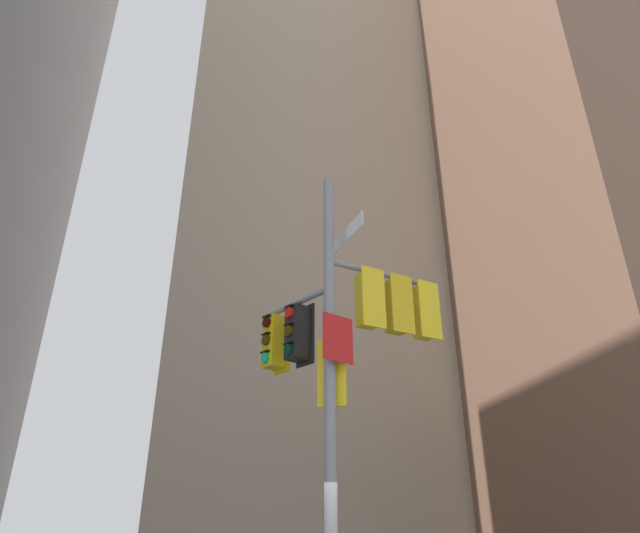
{
  "coord_description": "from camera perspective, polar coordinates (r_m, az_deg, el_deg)",
  "views": [
    {
      "loc": [
        -1.6,
        -8.83,
        1.77
      ],
      "look_at": [
        -0.14,
        0.12,
        6.17
      ],
      "focal_mm": 31.33,
      "sensor_mm": 36.0,
      "label": 1
    }
  ],
  "objects": [
    {
      "name": "building_tower_right",
      "position": [
        29.54,
        27.18,
        13.16
      ],
      "size": [
        13.54,
        13.54,
        37.97
      ],
      "primitive_type": "cube",
      "color": "brown",
      "rests_on": "ground"
    },
    {
      "name": "signal_pole_assembly",
      "position": [
        9.96,
        2.54,
        -7.77
      ],
      "size": [
        3.34,
        2.23,
        7.94
      ],
      "color": "gray",
      "rests_on": "ground"
    },
    {
      "name": "building_mid_block",
      "position": [
        35.37,
        0.09,
        7.06
      ],
      "size": [
        15.13,
        15.13,
        41.99
      ],
      "primitive_type": "cube",
      "color": "tan",
      "rests_on": "ground"
    }
  ]
}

